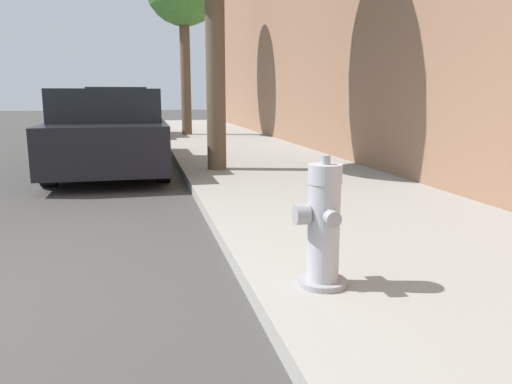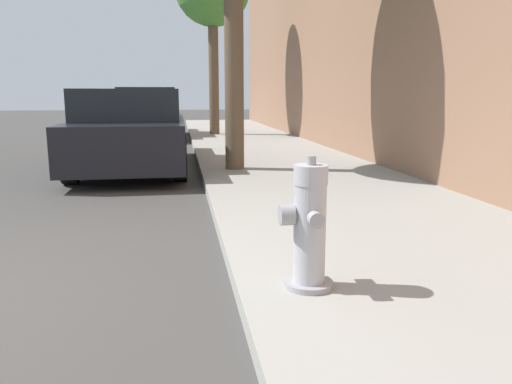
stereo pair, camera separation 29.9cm
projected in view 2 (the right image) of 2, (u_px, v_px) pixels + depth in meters
The scene contains 4 objects.
sidewalk_slab at pixel (445, 273), 3.41m from camera, with size 2.92×40.00×0.12m.
fire_hydrant at pixel (309, 228), 2.93m from camera, with size 0.33×0.33×0.79m.
parked_car_near at pixel (133, 131), 8.41m from camera, with size 1.75×4.40×1.34m.
parked_car_mid at pixel (149, 114), 14.58m from camera, with size 1.73×4.06×1.45m.
Camera 2 is at (1.74, -3.01, 1.26)m, focal length 35.00 mm.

